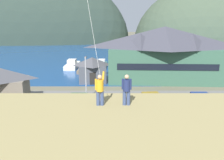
{
  "coord_description": "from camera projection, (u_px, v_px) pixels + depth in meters",
  "views": [
    {
      "loc": [
        1.35,
        -20.5,
        10.44
      ],
      "look_at": [
        1.42,
        9.0,
        3.31
      ],
      "focal_mm": 37.26,
      "sensor_mm": 36.0,
      "label": 1
    }
  ],
  "objects": [
    {
      "name": "far_hill_east_peak",
      "position": [
        18.0,
        42.0,
        139.16
      ],
      "size": [
        132.7,
        53.94,
        88.93
      ],
      "primitive_type": "ellipsoid",
      "color": "#2D3D33",
      "rests_on": "ground"
    },
    {
      "name": "moored_boat_wharfside",
      "position": [
        72.0,
        65.0,
        56.69
      ],
      "size": [
        2.91,
        8.51,
        2.16
      ],
      "color": "silver",
      "rests_on": "ground"
    },
    {
      "name": "parked_car_mid_row_near",
      "position": [
        151.0,
        100.0,
        29.56
      ],
      "size": [
        4.35,
        2.37,
        1.82
      ],
      "color": "#B28923",
      "rests_on": "parking_lot_pad"
    },
    {
      "name": "bay_water",
      "position": [
        108.0,
        55.0,
        80.69
      ],
      "size": [
        360.0,
        84.0,
        0.03
      ],
      "primitive_type": "cube",
      "color": "navy",
      "rests_on": "ground"
    },
    {
      "name": "parked_car_front_row_silver",
      "position": [
        177.0,
        127.0,
        21.62
      ],
      "size": [
        4.33,
        2.32,
        1.82
      ],
      "color": "navy",
      "rests_on": "parking_lot_pad"
    },
    {
      "name": "parked_car_back_row_left",
      "position": [
        31.0,
        128.0,
        21.55
      ],
      "size": [
        4.26,
        2.17,
        1.82
      ],
      "color": "red",
      "rests_on": "parking_lot_pad"
    },
    {
      "name": "parked_car_back_row_right",
      "position": [
        83.0,
        126.0,
        21.84
      ],
      "size": [
        4.24,
        2.12,
        1.82
      ],
      "color": "#9EA3A8",
      "rests_on": "parking_lot_pad"
    },
    {
      "name": "wharf_dock",
      "position": [
        87.0,
        67.0,
        55.36
      ],
      "size": [
        3.2,
        12.88,
        0.7
      ],
      "color": "#70604C",
      "rests_on": "ground"
    },
    {
      "name": "person_companion",
      "position": [
        126.0,
        89.0,
        12.82
      ],
      "size": [
        0.55,
        0.4,
        1.74
      ],
      "color": "#384770",
      "rests_on": "grassy_hill_foreground"
    },
    {
      "name": "parking_lot_pad",
      "position": [
        100.0,
        115.0,
        27.22
      ],
      "size": [
        40.0,
        20.0,
        0.1
      ],
      "primitive_type": "cube",
      "color": "slate",
      "rests_on": "ground"
    },
    {
      "name": "parked_car_front_row_red",
      "position": [
        77.0,
        101.0,
        28.98
      ],
      "size": [
        4.2,
        2.06,
        1.82
      ],
      "color": "#236633",
      "rests_on": "parking_lot_pad"
    },
    {
      "name": "harbor_lodge",
      "position": [
        163.0,
        52.0,
        42.7
      ],
      "size": [
        21.69,
        10.53,
        10.02
      ],
      "color": "#38604C",
      "rests_on": "ground"
    },
    {
      "name": "moored_boat_outer_mooring",
      "position": [
        101.0,
        65.0,
        56.78
      ],
      "size": [
        2.6,
        7.13,
        2.16
      ],
      "color": "#23564C",
      "rests_on": "ground"
    },
    {
      "name": "parking_light_pole",
      "position": [
        85.0,
        75.0,
        31.78
      ],
      "size": [
        0.24,
        0.78,
        6.04
      ],
      "color": "#ADADB2",
      "rests_on": "parking_lot_pad"
    },
    {
      "name": "parked_car_front_row_end",
      "position": [
        198.0,
        100.0,
        29.5
      ],
      "size": [
        4.22,
        2.09,
        1.82
      ],
      "color": "navy",
      "rests_on": "parking_lot_pad"
    },
    {
      "name": "person_kite_flyer",
      "position": [
        99.0,
        89.0,
        12.77
      ],
      "size": [
        0.53,
        0.65,
        1.86
      ],
      "color": "#384770",
      "rests_on": "grassy_hill_foreground"
    },
    {
      "name": "ground_plane",
      "position": [
        97.0,
        135.0,
        22.37
      ],
      "size": [
        600.0,
        600.0,
        0.0
      ],
      "primitive_type": "plane",
      "color": "#66604C"
    },
    {
      "name": "storage_shed_near_lot",
      "position": [
        0.0,
        86.0,
        30.34
      ],
      "size": [
        7.65,
        5.82,
        4.97
      ],
      "color": "#756B5B",
      "rests_on": "ground"
    },
    {
      "name": "storage_shed_waterside",
      "position": [
        92.0,
        69.0,
        42.39
      ],
      "size": [
        5.67,
        5.12,
        4.59
      ],
      "color": "#474C56",
      "rests_on": "ground"
    },
    {
      "name": "parked_car_mid_row_center",
      "position": [
        34.0,
        104.0,
        28.05
      ],
      "size": [
        4.33,
        2.32,
        1.82
      ],
      "color": "#9EA3A8",
      "rests_on": "parking_lot_pad"
    },
    {
      "name": "far_hill_center_saddle",
      "position": [
        208.0,
        43.0,
        134.35
      ],
      "size": [
        86.28,
        66.86,
        66.82
      ],
      "primitive_type": "ellipsoid",
      "color": "#42513D",
      "rests_on": "ground"
    }
  ]
}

